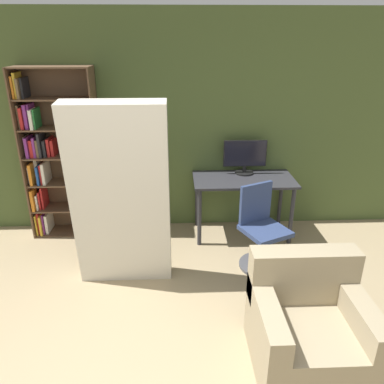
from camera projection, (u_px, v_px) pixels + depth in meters
wall_back at (147, 126)px, 4.64m from camera, size 8.00×0.06×2.70m
desk at (243, 186)px, 4.63m from camera, size 1.24×0.64×0.77m
monitor at (245, 156)px, 4.67m from camera, size 0.54×0.23×0.43m
office_chair at (262, 235)px, 4.09m from camera, size 0.59×0.59×0.92m
bookshelf at (54, 156)px, 4.57m from camera, size 0.90×0.35×2.07m
mattress_near at (121, 198)px, 3.60m from camera, size 0.94×0.39×1.88m
armchair at (308, 326)px, 2.87m from camera, size 0.85×0.80×0.85m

